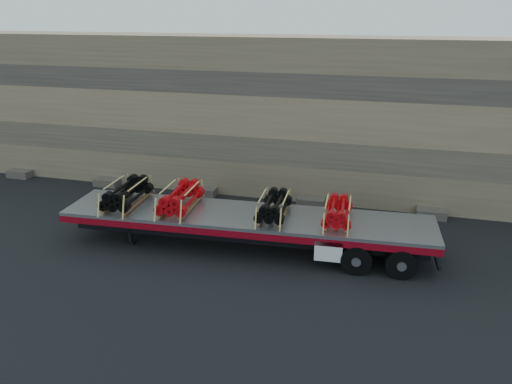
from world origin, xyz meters
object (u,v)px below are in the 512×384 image
Objects in this scene: bundle_midrear at (274,207)px; bundle_rear at (338,212)px; trailer at (246,231)px; bundle_front at (127,194)px; bundle_midfront at (180,198)px.

bundle_rear is at bearing -0.00° from bundle_midrear.
bundle_front is (-4.46, -0.27, 1.05)m from trailer.
bundle_front reaches higher than trailer.
bundle_midfront is at bearing 180.00° from bundle_rear.
trailer is at bearing -180.00° from bundle_midrear.
bundle_front reaches higher than bundle_rear.
bundle_midrear reaches higher than trailer.
bundle_front is 5.47m from bundle_midrear.
bundle_midfront reaches higher than bundle_rear.
bundle_midfront is (2.07, 0.12, -0.01)m from bundle_front.
bundle_midfront is 3.40m from bundle_midrear.
bundle_midfront reaches higher than trailer.
bundle_midfront is 1.18× the size of bundle_rear.
bundle_rear is at bearing 0.00° from bundle_midfront.
bundle_midrear is at bearing 0.00° from bundle_midfront.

